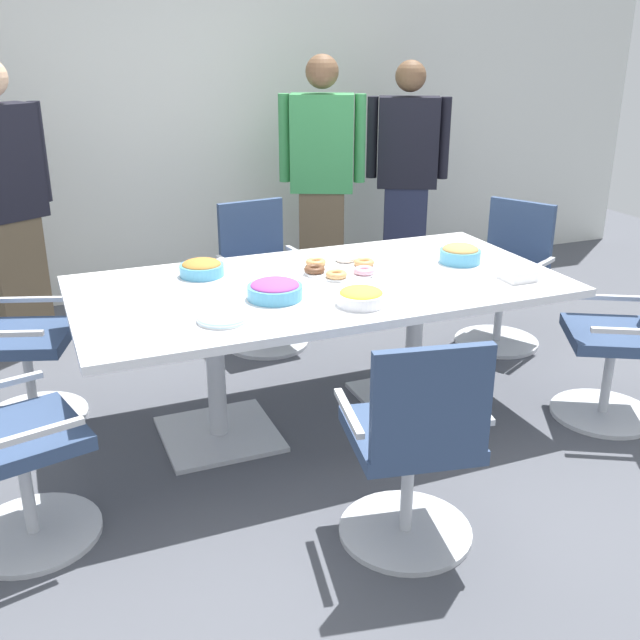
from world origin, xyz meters
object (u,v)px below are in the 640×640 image
Objects in this scene: office_chair_4 at (262,283)px; snack_bowl_cookies at (460,253)px; office_chair_3 at (505,282)px; office_chair_5 at (14,348)px; donut_platter at (340,268)px; conference_table at (320,306)px; person_standing_2 at (407,176)px; person_standing_1 at (322,179)px; snack_bowl_chips_yellow at (361,296)px; office_chair_2 at (623,345)px; snack_bowl_pretzels at (202,268)px; office_chair_1 at (414,453)px; office_chair_0 at (5,453)px; plate_stack at (223,318)px; person_standing_0 at (6,205)px; snack_bowl_candy_mix at (275,289)px; napkin_pile at (517,274)px.

snack_bowl_cookies is at bearing 120.24° from office_chair_4.
office_chair_3 is 1.00× the size of office_chair_5.
office_chair_4 is 2.30× the size of donut_platter.
person_standing_2 is (1.39, 1.69, 0.28)m from conference_table.
office_chair_3 is at bearing 152.25° from office_chair_4.
person_standing_1 reaches higher than office_chair_3.
office_chair_3 is 1.75m from snack_bowl_chips_yellow.
office_chair_2 is 1.00× the size of office_chair_3.
person_standing_1 is 1.81m from snack_bowl_pretzels.
office_chair_3 reaches higher than conference_table.
snack_bowl_cookies is (0.83, 0.04, 0.18)m from conference_table.
snack_bowl_cookies is at bearing 62.53° from office_chair_1.
office_chair_0 and office_chair_1 have the same top height.
office_chair_4 is 4.09× the size of plate_stack.
office_chair_3 is 0.51× the size of person_standing_0.
snack_bowl_pretzels is at bearing 163.82° from donut_platter.
office_chair_3 is 2.06m from snack_bowl_pretzels.
person_standing_1 is at bearing 6.65° from office_chair_3.
office_chair_4 reaches higher than snack_bowl_cookies.
person_standing_2 reaches higher than donut_platter.
office_chair_0 is at bearing 168.24° from office_chair_1.
office_chair_4 is at bearing 49.85° from person_standing_2.
person_standing_2 is (-0.06, 2.27, 0.50)m from office_chair_2.
office_chair_5 is at bearing 166.77° from snack_bowl_cookies.
snack_bowl_candy_mix is at bearing 94.50° from person_standing_0.
office_chair_5 is at bearing 133.75° from plate_stack.
plate_stack is at bearing 71.89° from person_standing_2.
snack_bowl_chips_yellow is 0.52m from donut_platter.
office_chair_0 is 1.00× the size of office_chair_1.
office_chair_5 is 0.51× the size of person_standing_1.
office_chair_5 is 3.52× the size of snack_bowl_candy_mix.
person_standing_2 is at bearing 56.92° from snack_bowl_chips_yellow.
snack_bowl_candy_mix reaches higher than snack_bowl_pretzels.
conference_table is 2.64× the size of office_chair_0.
snack_bowl_candy_mix is (-1.79, -0.66, 0.39)m from office_chair_3.
office_chair_4 reaches higher than napkin_pile.
office_chair_0 is 1.00× the size of office_chair_3.
snack_bowl_candy_mix is at bearing 145.74° from snack_bowl_chips_yellow.
office_chair_2 is at bearing -24.91° from snack_bowl_pretzels.
napkin_pile reaches higher than conference_table.
person_standing_2 is 1.99m from donut_platter.
snack_bowl_pretzels reaches higher than snack_bowl_chips_yellow.
conference_table is at bearing 97.73° from snack_bowl_chips_yellow.
conference_table is 0.36m from snack_bowl_candy_mix.
office_chair_1 is 2.26m from office_chair_3.
plate_stack reaches higher than conference_table.
person_standing_1 is at bearing 67.34° from conference_table.
office_chair_0 reaches higher than snack_bowl_chips_yellow.
donut_platter is 2.68× the size of napkin_pile.
snack_bowl_cookies reaches higher than plate_stack.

